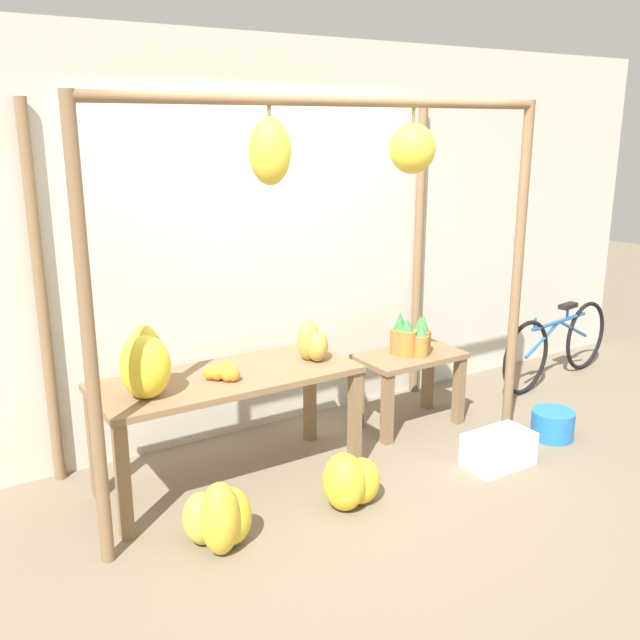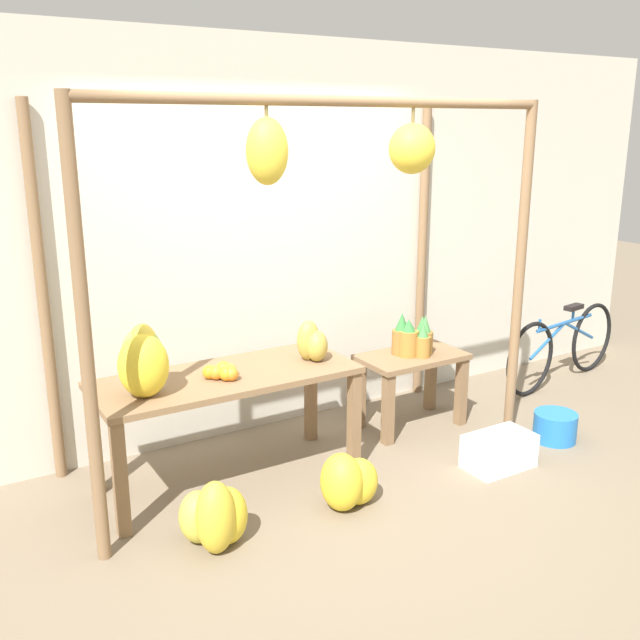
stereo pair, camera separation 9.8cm
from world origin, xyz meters
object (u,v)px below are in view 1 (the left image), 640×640
object	(u,v)px
fruit_crate_white	(499,449)
parked_bicycle	(557,344)
pineapple_cluster	(412,338)
banana_pile_ground_left	(219,518)
orange_pile	(224,372)
banana_pile_ground_right	(351,481)
papaya_pile	(313,343)
banana_pile_on_table	(145,363)
blue_bucket	(552,424)

from	to	relation	value
fruit_crate_white	parked_bicycle	distance (m)	1.88
pineapple_cluster	banana_pile_ground_left	distance (m)	2.10
orange_pile	fruit_crate_white	bearing A→B (deg)	-22.46
banana_pile_ground_right	papaya_pile	distance (m)	0.93
banana_pile_on_table	parked_bicycle	distance (m)	3.83
banana_pile_on_table	parked_bicycle	world-z (taller)	banana_pile_on_table
fruit_crate_white	parked_bicycle	size ratio (longest dim) A/B	0.28
banana_pile_ground_left	papaya_pile	size ratio (longest dim) A/B	1.70
banana_pile_on_table	parked_bicycle	xyz separation A→B (m)	(3.78, 0.22, -0.58)
banana_pile_on_table	parked_bicycle	bearing A→B (deg)	3.40
banana_pile_ground_left	papaya_pile	xyz separation A→B (m)	(0.96, 0.59, 0.67)
parked_bicycle	fruit_crate_white	bearing A→B (deg)	-151.11
papaya_pile	banana_pile_ground_left	bearing A→B (deg)	-148.41
banana_pile_on_table	banana_pile_ground_right	xyz separation A→B (m)	(1.00, -0.59, -0.75)
orange_pile	fruit_crate_white	world-z (taller)	orange_pile
banana_pile_ground_right	parked_bicycle	xyz separation A→B (m)	(2.78, 0.82, 0.17)
parked_bicycle	papaya_pile	bearing A→B (deg)	-175.74
pineapple_cluster	parked_bicycle	distance (m)	1.74
banana_pile_ground_right	fruit_crate_white	xyz separation A→B (m)	(1.14, -0.09, -0.05)
orange_pile	blue_bucket	distance (m)	2.48
banana_pile_ground_right	papaya_pile	size ratio (longest dim) A/B	1.44
orange_pile	banana_pile_ground_right	size ratio (longest dim) A/B	0.54
banana_pile_ground_left	parked_bicycle	size ratio (longest dim) A/B	0.28
banana_pile_on_table	banana_pile_ground_left	world-z (taller)	banana_pile_on_table
parked_bicycle	papaya_pile	size ratio (longest dim) A/B	6.02
orange_pile	papaya_pile	xyz separation A→B (m)	(0.64, 0.02, 0.07)
pineapple_cluster	fruit_crate_white	xyz separation A→B (m)	(0.07, -0.84, -0.57)
banana_pile_on_table	pineapple_cluster	world-z (taller)	banana_pile_on_table
orange_pile	papaya_pile	distance (m)	0.64
banana_pile_ground_left	fruit_crate_white	xyz separation A→B (m)	(1.98, -0.12, -0.06)
blue_bucket	pineapple_cluster	bearing A→B (deg)	134.14
orange_pile	blue_bucket	xyz separation A→B (m)	(2.31, -0.59, -0.66)
banana_pile_on_table	fruit_crate_white	world-z (taller)	banana_pile_on_table
pineapple_cluster	banana_pile_ground_left	world-z (taller)	pineapple_cluster
fruit_crate_white	papaya_pile	world-z (taller)	papaya_pile
banana_pile_ground_left	papaya_pile	distance (m)	1.31
pineapple_cluster	fruit_crate_white	bearing A→B (deg)	-85.13
pineapple_cluster	blue_bucket	xyz separation A→B (m)	(0.72, -0.74, -0.58)
banana_pile_on_table	orange_pile	bearing A→B (deg)	0.99
orange_pile	pineapple_cluster	distance (m)	1.60
blue_bucket	papaya_pile	distance (m)	1.93
banana_pile_on_table	pineapple_cluster	xyz separation A→B (m)	(2.07, 0.16, -0.23)
pineapple_cluster	blue_bucket	world-z (taller)	pineapple_cluster
pineapple_cluster	fruit_crate_white	distance (m)	1.02
banana_pile_ground_left	papaya_pile	world-z (taller)	papaya_pile
fruit_crate_white	papaya_pile	bearing A→B (deg)	145.41
banana_pile_on_table	banana_pile_ground_left	distance (m)	0.94
banana_pile_on_table	banana_pile_ground_right	bearing A→B (deg)	-30.64
fruit_crate_white	blue_bucket	world-z (taller)	fruit_crate_white
orange_pile	fruit_crate_white	xyz separation A→B (m)	(1.66, -0.69, -0.65)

